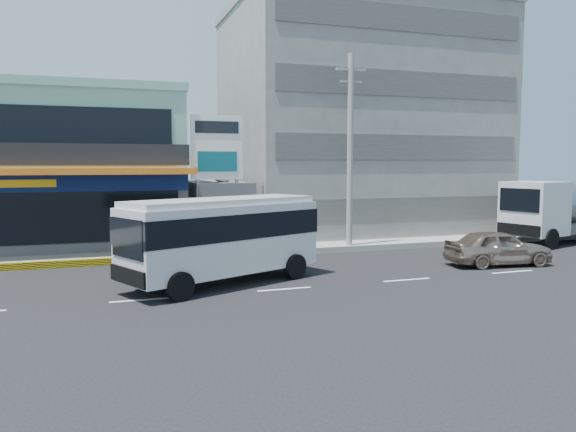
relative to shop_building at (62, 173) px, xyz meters
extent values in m
plane|color=black|center=(8.00, -13.95, -4.00)|extent=(120.00, 120.00, 0.00)
cube|color=gray|center=(13.00, -4.45, -3.85)|extent=(70.00, 5.00, 0.30)
cube|color=#4A4A4F|center=(0.00, 0.05, -2.00)|extent=(12.00, 10.00, 4.00)
cube|color=#7EB29D|center=(0.00, 0.05, 2.00)|extent=(12.00, 10.00, 4.00)
cube|color=orange|center=(0.00, -5.75, 0.15)|extent=(12.40, 1.80, 0.30)
cube|color=#0B1A53|center=(0.00, -5.00, -0.40)|extent=(12.00, 0.12, 0.80)
cube|color=black|center=(0.00, -4.97, -1.90)|extent=(11.00, 0.06, 2.60)
cube|color=gray|center=(18.00, 1.05, 3.00)|extent=(16.00, 12.00, 14.00)
cube|color=#4A4A4F|center=(8.00, -1.95, -2.25)|extent=(3.00, 6.00, 3.50)
cylinder|color=slate|center=(8.00, -2.95, -0.42)|extent=(1.50, 1.50, 0.15)
cylinder|color=gray|center=(6.50, -4.75, -0.75)|extent=(0.16, 0.16, 6.50)
cylinder|color=gray|center=(8.50, -4.75, -0.75)|extent=(0.16, 0.16, 6.50)
cube|color=white|center=(7.50, -4.75, 1.30)|extent=(2.60, 0.18, 3.20)
cylinder|color=#999993|center=(14.00, -6.55, 1.00)|extent=(0.30, 0.30, 10.00)
cube|color=#999993|center=(14.00, -6.55, 5.20)|extent=(1.60, 0.12, 0.12)
cube|color=#999993|center=(14.00, -6.55, 4.60)|extent=(1.20, 0.10, 0.10)
cube|color=silver|center=(6.11, -12.31, -2.26)|extent=(7.91, 5.30, 2.50)
cube|color=black|center=(6.11, -12.31, -1.77)|extent=(7.98, 5.38, 0.92)
cube|color=silver|center=(6.11, -12.31, -0.90)|extent=(7.62, 5.02, 0.22)
cylinder|color=black|center=(4.22, -14.47, -3.51)|extent=(1.02, 0.68, 0.98)
cylinder|color=black|center=(3.24, -12.29, -3.51)|extent=(1.02, 0.68, 0.98)
cylinder|color=black|center=(8.97, -12.33, -3.51)|extent=(1.02, 0.68, 0.98)
cylinder|color=black|center=(7.99, -10.15, -3.51)|extent=(1.02, 0.68, 0.98)
imported|color=tan|center=(18.47, -12.45, -3.21)|extent=(4.83, 2.39, 1.58)
cube|color=silver|center=(24.26, -8.23, -1.93)|extent=(3.27, 3.27, 2.90)
cube|color=#595956|center=(27.29, -7.45, -3.10)|extent=(9.27, 4.62, 0.56)
cylinder|color=black|center=(24.15, -9.58, -3.44)|extent=(1.17, 0.60, 1.12)
cylinder|color=black|center=(23.50, -7.10, -3.44)|extent=(1.17, 0.60, 1.12)
cylinder|color=black|center=(27.50, -6.06, -3.44)|extent=(1.17, 0.60, 1.12)
cylinder|color=black|center=(29.78, -5.47, -3.44)|extent=(1.17, 0.60, 1.12)
imported|color=#560C0C|center=(4.00, -7.15, -3.56)|extent=(1.73, 0.88, 0.87)
imported|color=#66594C|center=(4.00, -7.15, -2.67)|extent=(0.48, 0.64, 1.59)
camera|label=1|loc=(1.75, -32.69, 0.48)|focal=35.00mm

